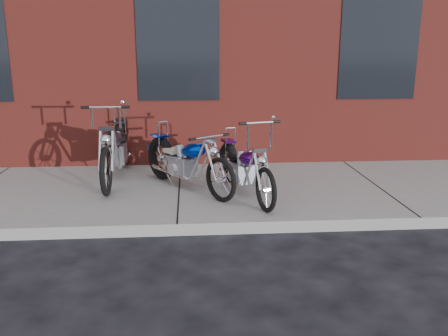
{
  "coord_description": "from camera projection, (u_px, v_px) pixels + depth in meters",
  "views": [
    {
      "loc": [
        0.17,
        -5.32,
        2.18
      ],
      "look_at": [
        0.62,
        0.8,
        0.63
      ],
      "focal_mm": 38.0,
      "sensor_mm": 36.0,
      "label": 1
    }
  ],
  "objects": [
    {
      "name": "chopper_blue",
      "position": [
        186.0,
        163.0,
        6.97
      ],
      "size": [
        1.32,
        1.81,
        0.93
      ],
      "rotation": [
        0.0,
        0.0,
        -0.96
      ],
      "color": "black",
      "rests_on": "sidewalk"
    },
    {
      "name": "ground",
      "position": [
        177.0,
        236.0,
        5.66
      ],
      "size": [
        120.0,
        120.0,
        0.0
      ],
      "primitive_type": "plane",
      "color": "black",
      "rests_on": "ground"
    },
    {
      "name": "chopper_purple",
      "position": [
        244.0,
        170.0,
        6.67
      ],
      "size": [
        0.69,
        1.98,
        1.13
      ],
      "rotation": [
        0.0,
        0.0,
        -1.31
      ],
      "color": "black",
      "rests_on": "sidewalk"
    },
    {
      "name": "chopper_third",
      "position": [
        115.0,
        151.0,
        7.51
      ],
      "size": [
        0.6,
        2.45,
        1.24
      ],
      "rotation": [
        0.0,
        0.0,
        -1.57
      ],
      "color": "black",
      "rests_on": "sidewalk"
    },
    {
      "name": "sidewalk",
      "position": [
        179.0,
        193.0,
        7.09
      ],
      "size": [
        22.0,
        3.0,
        0.15
      ],
      "primitive_type": "cube",
      "color": "gray",
      "rests_on": "ground"
    }
  ]
}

